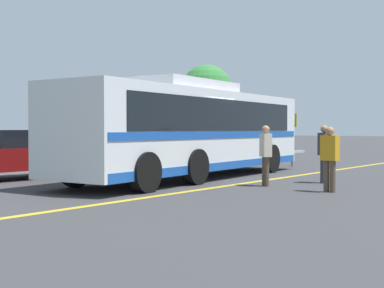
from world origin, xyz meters
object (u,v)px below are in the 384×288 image
pedestrian_0 (324,150)px  tree_0 (207,91)px  parked_car_1 (15,154)px  pedestrian_2 (266,152)px  bus_stop_sign (292,132)px  pedestrian_1 (330,155)px  transit_bus (192,129)px

pedestrian_0 → tree_0: 17.93m
parked_car_1 → pedestrian_2: pedestrian_2 is taller
parked_car_1 → bus_stop_sign: bus_stop_sign is taller
parked_car_1 → pedestrian_2: (3.01, -7.23, 0.17)m
pedestrian_1 → bus_stop_sign: bearing=-50.2°
transit_bus → bus_stop_sign: transit_bus is taller
transit_bus → parked_car_1: 5.59m
parked_car_1 → bus_stop_sign: bearing=-108.0°
parked_car_1 → bus_stop_sign: 11.23m
pedestrian_0 → tree_0: bearing=49.2°
tree_0 → parked_car_1: bearing=-163.3°
pedestrian_2 → bus_stop_sign: size_ratio=0.73×
pedestrian_1 → parked_car_1: bearing=23.1°
parked_car_1 → pedestrian_1: size_ratio=2.88×
bus_stop_sign → tree_0: 11.32m
pedestrian_0 → tree_0: (11.85, 13.13, 2.97)m
bus_stop_sign → tree_0: size_ratio=0.41×
parked_car_1 → bus_stop_sign: (10.42, -4.13, 0.66)m
transit_bus → parked_car_1: (-3.63, 4.18, -0.80)m
transit_bus → pedestrian_0: bearing=11.0°
transit_bus → bus_stop_sign: bearing=85.0°
transit_bus → tree_0: size_ratio=2.05×
parked_car_1 → pedestrian_1: bearing=-159.5°
bus_stop_sign → pedestrian_0: bearing=-60.1°
pedestrian_0 → bus_stop_sign: 6.92m
parked_car_1 → transit_bus: bearing=-135.5°
transit_bus → pedestrian_2: bearing=-16.8°
transit_bus → parked_car_1: size_ratio=2.45×
parked_car_1 → pedestrian_0: (4.79, -8.13, 0.18)m
pedestrian_1 → tree_0: tree_0 is taller
transit_bus → bus_stop_sign: 6.80m
pedestrian_0 → pedestrian_1: size_ratio=1.04×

